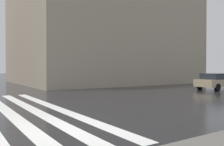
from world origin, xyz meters
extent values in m
plane|color=black|center=(0.00, 0.00, 0.00)|extent=(220.00, 220.00, 0.00)
cube|color=silver|center=(4.00, -1.10, 0.00)|extent=(13.00, 0.50, 0.01)
cube|color=silver|center=(4.00, -0.10, 0.00)|extent=(13.00, 0.50, 0.01)
cube|color=silver|center=(4.00, 0.90, 0.00)|extent=(13.00, 0.50, 0.01)
cube|color=tan|center=(21.90, -14.02, 8.41)|extent=(18.81, 21.06, 16.82)
cube|color=tan|center=(5.50, -16.11, 0.61)|extent=(1.75, 4.10, 0.60)
cube|color=#232833|center=(5.50, -15.96, 1.16)|extent=(1.54, 2.46, 0.50)
cylinder|color=black|center=(6.33, -17.36, 0.31)|extent=(0.20, 0.62, 0.62)
cylinder|color=black|center=(6.33, -14.86, 0.31)|extent=(0.20, 0.62, 0.62)
cylinder|color=black|center=(4.67, -14.86, 0.31)|extent=(0.20, 0.62, 0.62)
camera|label=1|loc=(-6.57, 2.67, 1.74)|focal=38.15mm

